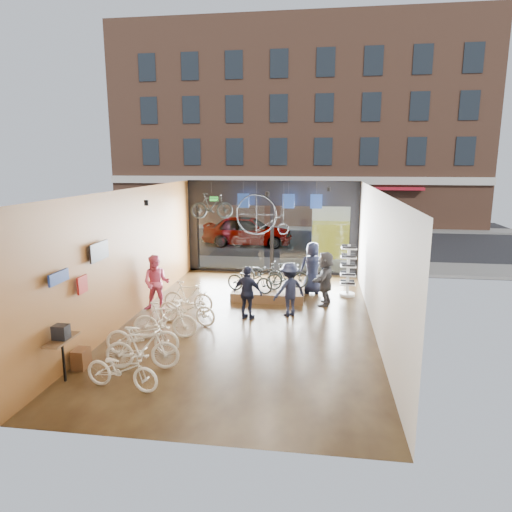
% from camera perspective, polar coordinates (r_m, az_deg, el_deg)
% --- Properties ---
extents(ground_plane, '(7.00, 12.00, 0.04)m').
position_cam_1_polar(ground_plane, '(13.46, -0.79, -8.15)').
color(ground_plane, black).
rests_on(ground_plane, ground).
extents(ceiling, '(7.00, 12.00, 0.04)m').
position_cam_1_polar(ceiling, '(12.68, -0.84, 8.39)').
color(ceiling, black).
rests_on(ceiling, ground).
extents(wall_left, '(0.04, 12.00, 3.80)m').
position_cam_1_polar(wall_left, '(13.91, -15.28, 0.30)').
color(wall_left, brown).
rests_on(wall_left, ground).
extents(wall_right, '(0.04, 12.00, 3.80)m').
position_cam_1_polar(wall_right, '(12.88, 14.86, -0.58)').
color(wall_right, beige).
rests_on(wall_right, ground).
extents(wall_back, '(7.00, 0.04, 3.80)m').
position_cam_1_polar(wall_back, '(7.28, -8.29, -9.84)').
color(wall_back, beige).
rests_on(wall_back, ground).
extents(storefront, '(7.00, 0.26, 3.80)m').
position_cam_1_polar(storefront, '(18.80, 2.03, 3.60)').
color(storefront, black).
rests_on(storefront, ground).
extents(exit_sign, '(0.35, 0.06, 0.18)m').
position_cam_1_polar(exit_sign, '(18.96, -5.27, 7.13)').
color(exit_sign, '#198C26').
rests_on(exit_sign, storefront).
extents(street_road, '(30.00, 18.00, 0.02)m').
position_cam_1_polar(street_road, '(27.95, 3.98, 2.31)').
color(street_road, black).
rests_on(street_road, ground).
extents(sidewalk_near, '(30.00, 2.40, 0.12)m').
position_cam_1_polar(sidewalk_near, '(20.31, 2.36, -1.06)').
color(sidewalk_near, slate).
rests_on(sidewalk_near, ground).
extents(sidewalk_far, '(30.00, 2.00, 0.12)m').
position_cam_1_polar(sidewalk_far, '(31.88, 4.51, 3.60)').
color(sidewalk_far, slate).
rests_on(sidewalk_far, ground).
extents(opposite_building, '(26.00, 5.00, 14.00)m').
position_cam_1_polar(opposite_building, '(34.15, 4.99, 15.81)').
color(opposite_building, brown).
rests_on(opposite_building, ground).
extents(street_car, '(4.86, 1.96, 1.66)m').
position_cam_1_polar(street_car, '(25.10, -1.05, 3.20)').
color(street_car, gray).
rests_on(street_car, street_road).
extents(box_truck, '(2.10, 6.29, 2.48)m').
position_cam_1_polar(box_truck, '(23.75, 9.58, 3.55)').
color(box_truck, silver).
rests_on(box_truck, street_road).
extents(floor_bike_0, '(1.70, 0.80, 0.86)m').
position_cam_1_polar(floor_bike_0, '(9.92, -16.42, -13.41)').
color(floor_bike_0, beige).
rests_on(floor_bike_0, ground_plane).
extents(floor_bike_1, '(1.71, 0.70, 1.00)m').
position_cam_1_polar(floor_bike_1, '(10.65, -14.04, -11.07)').
color(floor_bike_1, beige).
rests_on(floor_bike_1, ground_plane).
extents(floor_bike_2, '(1.82, 0.81, 0.93)m').
position_cam_1_polar(floor_bike_2, '(11.42, -14.01, -9.64)').
color(floor_bike_2, beige).
rests_on(floor_bike_2, ground_plane).
extents(floor_bike_3, '(1.72, 0.75, 1.00)m').
position_cam_1_polar(floor_bike_3, '(12.24, -11.32, -7.87)').
color(floor_bike_3, beige).
rests_on(floor_bike_3, ground_plane).
extents(floor_bike_4, '(1.86, 0.98, 0.93)m').
position_cam_1_polar(floor_bike_4, '(13.20, -8.62, -6.48)').
color(floor_bike_4, beige).
rests_on(floor_bike_4, ground_plane).
extents(floor_bike_5, '(1.65, 0.64, 0.97)m').
position_cam_1_polar(floor_bike_5, '(14.22, -8.49, -5.05)').
color(floor_bike_5, beige).
rests_on(floor_bike_5, ground_plane).
extents(display_platform, '(2.40, 1.80, 0.30)m').
position_cam_1_polar(display_platform, '(15.74, 1.66, -4.53)').
color(display_platform, brown).
rests_on(display_platform, ground_plane).
extents(display_bike_left, '(1.74, 1.03, 0.86)m').
position_cam_1_polar(display_bike_left, '(15.09, -0.78, -2.96)').
color(display_bike_left, black).
rests_on(display_bike_left, display_platform).
extents(display_bike_mid, '(1.56, 0.99, 0.91)m').
position_cam_1_polar(display_bike_mid, '(15.44, 3.94, -2.55)').
color(display_bike_mid, black).
rests_on(display_bike_mid, display_platform).
extents(display_bike_right, '(1.64, 0.85, 0.82)m').
position_cam_1_polar(display_bike_right, '(16.09, 0.72, -2.10)').
color(display_bike_right, black).
rests_on(display_bike_right, display_platform).
extents(customer_1, '(0.91, 0.74, 1.75)m').
position_cam_1_polar(customer_1, '(14.43, -12.33, -3.33)').
color(customer_1, '#CC4C72').
rests_on(customer_1, ground_plane).
extents(customer_2, '(1.01, 0.67, 1.59)m').
position_cam_1_polar(customer_2, '(13.37, -1.03, -4.62)').
color(customer_2, '#161C33').
rests_on(customer_2, ground_plane).
extents(customer_3, '(1.20, 1.10, 1.62)m').
position_cam_1_polar(customer_3, '(13.69, 4.19, -4.18)').
color(customer_3, '#161C33').
rests_on(customer_3, ground_plane).
extents(customer_4, '(0.94, 0.65, 1.83)m').
position_cam_1_polar(customer_4, '(16.03, 7.06, -1.49)').
color(customer_4, '#161C33').
rests_on(customer_4, ground_plane).
extents(customer_5, '(0.83, 1.69, 1.75)m').
position_cam_1_polar(customer_5, '(14.85, 8.64, -2.77)').
color(customer_5, '#3F3F44').
rests_on(customer_5, ground_plane).
extents(sunglasses_rack, '(0.63, 0.56, 1.80)m').
position_cam_1_polar(sunglasses_rack, '(15.92, 11.44, -1.79)').
color(sunglasses_rack, white).
rests_on(sunglasses_rack, ground_plane).
extents(wall_merch, '(0.40, 2.40, 2.60)m').
position_cam_1_polar(wall_merch, '(10.97, -21.66, -6.41)').
color(wall_merch, navy).
rests_on(wall_merch, wall_left).
extents(penny_farthing, '(1.99, 0.06, 1.59)m').
position_cam_1_polar(penny_farthing, '(17.65, 1.12, 5.04)').
color(penny_farthing, black).
rests_on(penny_farthing, ceiling).
extents(hung_bike, '(1.64, 0.79, 0.95)m').
position_cam_1_polar(hung_bike, '(17.27, -5.56, 6.26)').
color(hung_bike, black).
rests_on(hung_bike, ceiling).
extents(jersey_left, '(0.45, 0.03, 0.55)m').
position_cam_1_polar(jersey_left, '(18.03, -1.61, 6.94)').
color(jersey_left, '#1E3F99').
rests_on(jersey_left, ceiling).
extents(jersey_mid, '(0.45, 0.03, 0.55)m').
position_cam_1_polar(jersey_mid, '(17.81, 4.07, 6.85)').
color(jersey_mid, '#1E3F99').
rests_on(jersey_mid, ceiling).
extents(jersey_right, '(0.45, 0.03, 0.55)m').
position_cam_1_polar(jersey_right, '(17.77, 7.54, 6.77)').
color(jersey_right, '#1E3F99').
rests_on(jersey_right, ceiling).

